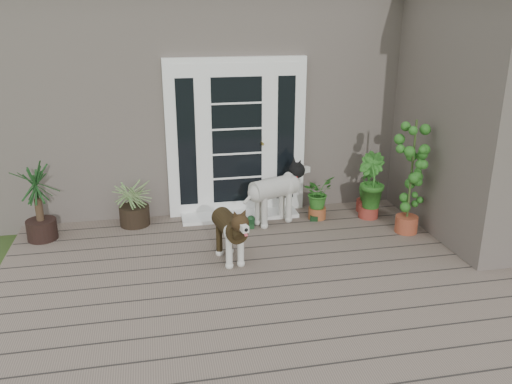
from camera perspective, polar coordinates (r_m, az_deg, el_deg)
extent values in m
cube|color=#6B5B4C|center=(5.63, 3.76, -10.58)|extent=(6.20, 4.60, 0.12)
cube|color=#665E54|center=(9.15, -3.00, 11.00)|extent=(7.40, 4.00, 3.10)
cube|color=#665E54|center=(7.29, 24.42, 7.21)|extent=(1.60, 2.40, 3.10)
cube|color=white|center=(7.19, -2.12, 5.87)|extent=(1.90, 0.14, 2.15)
cube|color=white|center=(7.32, -1.77, -2.51)|extent=(1.60, 0.40, 0.05)
imported|color=#1E5C1A|center=(7.23, 6.68, -0.95)|extent=(0.56, 0.56, 0.51)
imported|color=#1C6322|center=(7.36, 12.21, -0.21)|extent=(0.54, 0.54, 0.68)
imported|color=#1A5217|center=(7.63, 11.98, -0.29)|extent=(0.32, 0.32, 0.48)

